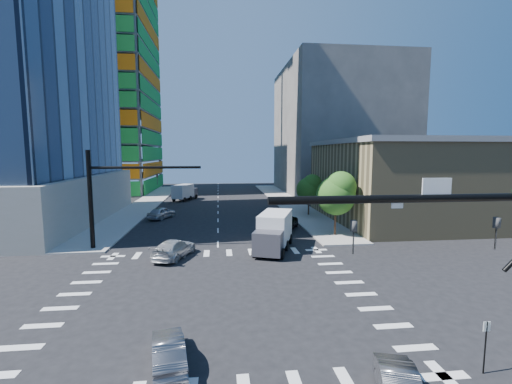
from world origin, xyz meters
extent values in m
plane|color=black|center=(0.00, 0.00, 0.00)|extent=(160.00, 160.00, 0.00)
cube|color=silver|center=(0.00, 0.00, 0.01)|extent=(20.00, 20.00, 0.01)
cube|color=#97958F|center=(12.50, 40.00, 0.07)|extent=(5.00, 60.00, 0.15)
cube|color=#97958F|center=(-12.50, 40.00, 0.07)|extent=(5.00, 60.00, 0.15)
cube|color=#1A8F35|center=(-14.90, 62.00, 24.50)|extent=(0.12, 24.00, 49.00)
cube|color=#C2650B|center=(-27.50, 49.40, 24.50)|extent=(24.00, 0.12, 49.00)
cube|color=#927E55|center=(25.00, 22.00, 5.00)|extent=(20.00, 22.00, 10.00)
cube|color=gray|center=(25.00, 22.00, 10.30)|extent=(20.50, 22.50, 0.60)
cube|color=#5A5451|center=(27.00, 55.00, 14.00)|extent=(24.00, 30.00, 28.00)
cylinder|color=black|center=(6.50, -11.50, 7.55)|extent=(10.00, 0.24, 0.24)
imported|color=black|center=(8.50, -11.50, 6.45)|extent=(0.16, 0.20, 1.00)
imported|color=black|center=(4.00, -11.50, 6.45)|extent=(0.16, 0.20, 1.00)
cube|color=white|center=(6.50, -11.50, 7.90)|extent=(0.90, 0.04, 0.50)
cylinder|color=black|center=(-11.50, 11.50, 4.65)|extent=(0.40, 0.40, 9.00)
cylinder|color=black|center=(-6.50, 11.50, 7.55)|extent=(10.00, 0.24, 0.24)
imported|color=black|center=(-5.50, 11.50, 6.45)|extent=(0.16, 0.20, 1.00)
cylinder|color=#382316|center=(12.50, 14.00, 1.29)|extent=(0.20, 0.20, 2.27)
sphere|color=#1B4512|center=(12.50, 14.00, 4.38)|extent=(4.16, 4.16, 4.16)
sphere|color=#3F7B29|center=(12.90, 13.70, 5.35)|extent=(3.25, 3.25, 3.25)
cylinder|color=#382316|center=(12.80, 26.00, 1.11)|extent=(0.20, 0.20, 1.92)
sphere|color=#1B4512|center=(12.80, 26.00, 3.72)|extent=(3.52, 3.52, 3.52)
sphere|color=#3F7B29|center=(13.20, 25.70, 4.55)|extent=(2.75, 2.75, 2.75)
cylinder|color=black|center=(10.70, -9.00, 1.10)|extent=(0.06, 0.06, 2.20)
cube|color=silver|center=(10.70, -9.00, 2.00)|extent=(0.30, 0.03, 0.40)
imported|color=black|center=(7.69, 17.70, 0.75)|extent=(4.41, 5.97, 1.51)
imported|color=silver|center=(-3.71, 8.20, 0.76)|extent=(3.80, 5.67, 1.52)
imported|color=#BABBC2|center=(-7.62, 26.02, 0.80)|extent=(3.65, 5.07, 1.60)
imported|color=#57575D|center=(-2.05, -7.00, 0.62)|extent=(1.99, 3.93, 1.24)
cube|color=silver|center=(5.03, 9.32, 1.97)|extent=(4.09, 5.73, 2.70)
cube|color=#45444C|center=(5.03, 9.32, 1.30)|extent=(2.88, 2.56, 1.97)
cube|color=#B8B8BA|center=(-6.11, 44.47, 1.77)|extent=(3.91, 5.18, 2.43)
cube|color=#45444C|center=(-6.11, 44.47, 1.17)|extent=(2.64, 2.40, 1.77)
camera|label=1|loc=(0.14, -20.83, 8.88)|focal=24.00mm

